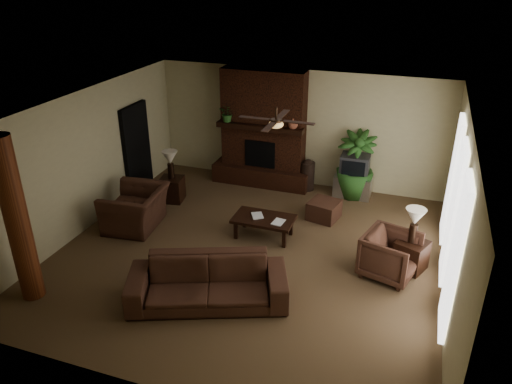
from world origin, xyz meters
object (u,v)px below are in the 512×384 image
at_px(coffee_table, 264,220).
at_px(floor_vase, 307,173).
at_px(armchair_right, 391,253).
at_px(sofa, 207,276).
at_px(ottoman, 324,210).
at_px(floor_plant, 354,179).
at_px(armchair_left, 135,202).
at_px(lamp_right, 415,219).
at_px(side_table_right, 411,255).
at_px(side_table_left, 172,189).
at_px(lamp_left, 170,159).
at_px(log_column, 17,221).
at_px(tv_stand, 353,186).

height_order(coffee_table, floor_vase, floor_vase).
bearing_deg(floor_vase, armchair_right, -53.77).
distance_m(sofa, ottoman, 3.62).
distance_m(ottoman, floor_plant, 1.41).
height_order(armchair_left, lamp_right, lamp_right).
bearing_deg(side_table_right, armchair_right, -135.49).
bearing_deg(side_table_left, floor_plant, 22.32).
relative_size(side_table_left, lamp_right, 0.85).
bearing_deg(lamp_left, armchair_left, -94.66).
distance_m(log_column, floor_plant, 7.16).
bearing_deg(floor_plant, armchair_left, -143.81).
relative_size(sofa, floor_plant, 1.61).
bearing_deg(log_column, sofa, 15.96).
xyz_separation_m(sofa, tv_stand, (1.58, 4.74, -0.25)).
height_order(coffee_table, lamp_right, lamp_right).
xyz_separation_m(sofa, lamp_left, (-2.32, 3.17, 0.51)).
bearing_deg(armchair_left, coffee_table, 93.01).
height_order(log_column, lamp_right, log_column).
xyz_separation_m(armchair_right, lamp_left, (-5.02, 1.45, 0.55)).
bearing_deg(lamp_left, sofa, -53.77).
bearing_deg(ottoman, lamp_right, -36.45).
xyz_separation_m(floor_plant, side_table_left, (-3.91, -1.61, -0.17)).
bearing_deg(lamp_left, lamp_right, -11.77).
bearing_deg(side_table_right, floor_vase, 133.62).
bearing_deg(tv_stand, armchair_right, -69.21).
relative_size(armchair_left, tv_stand, 1.49).
xyz_separation_m(log_column, sofa, (2.82, 0.81, -0.90)).
relative_size(sofa, side_table_left, 4.61).
height_order(floor_vase, side_table_left, floor_vase).
relative_size(armchair_left, side_table_left, 2.30).
distance_m(armchair_left, lamp_right, 5.48).
bearing_deg(lamp_left, floor_plant, 21.96).
height_order(floor_plant, lamp_left, lamp_left).
bearing_deg(tv_stand, floor_plant, 0.40).
distance_m(sofa, floor_vase, 4.77).
height_order(side_table_left, lamp_right, lamp_right).
bearing_deg(side_table_left, ottoman, 4.46).
bearing_deg(log_column, side_table_right, 25.99).
height_order(armchair_left, coffee_table, armchair_left).
xyz_separation_m(sofa, coffee_table, (0.20, 2.26, -0.12)).
relative_size(log_column, lamp_left, 4.31).
distance_m(floor_vase, side_table_left, 3.23).
xyz_separation_m(armchair_right, floor_plant, (-1.11, 3.03, -0.01)).
height_order(armchair_left, tv_stand, armchair_left).
bearing_deg(side_table_left, tv_stand, 22.40).
relative_size(armchair_right, side_table_right, 1.63).
bearing_deg(floor_plant, ottoman, -107.15).
xyz_separation_m(armchair_right, floor_vase, (-2.22, 3.03, -0.02)).
height_order(floor_plant, side_table_right, floor_plant).
xyz_separation_m(log_column, side_table_right, (5.87, 2.86, -1.12)).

